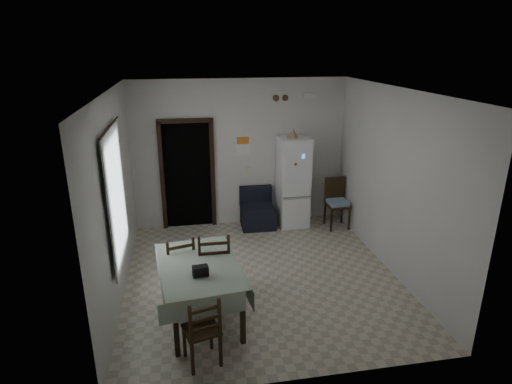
{
  "coord_description": "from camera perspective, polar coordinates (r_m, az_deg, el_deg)",
  "views": [
    {
      "loc": [
        -1.14,
        -5.88,
        3.51
      ],
      "look_at": [
        0.0,
        0.5,
        1.25
      ],
      "focal_mm": 30.0,
      "sensor_mm": 36.0,
      "label": 1
    }
  ],
  "objects": [
    {
      "name": "dining_chair_far_left",
      "position": [
        6.31,
        -10.24,
        -9.71
      ],
      "size": [
        0.51,
        0.51,
        0.98
      ],
      "primitive_type": null,
      "rotation": [
        0.0,
        0.0,
        3.39
      ],
      "color": "black",
      "rests_on": "ground"
    },
    {
      "name": "wall_left",
      "position": [
        6.31,
        -18.29,
        -0.86
      ],
      "size": [
        0.02,
        4.5,
        2.9
      ],
      "primitive_type": null,
      "color": "silver",
      "rests_on": "ground"
    },
    {
      "name": "black_bag",
      "position": [
        5.38,
        -7.42,
        -10.4
      ],
      "size": [
        0.21,
        0.14,
        0.13
      ],
      "primitive_type": "cube",
      "rotation": [
        0.0,
        0.0,
        0.11
      ],
      "color": "black",
      "rests_on": "dining_table"
    },
    {
      "name": "navy_seat",
      "position": [
        8.53,
        0.23,
        -2.2
      ],
      "size": [
        0.67,
        0.65,
        0.79
      ],
      "primitive_type": null,
      "rotation": [
        0.0,
        0.0,
        -0.03
      ],
      "color": "black",
      "rests_on": "ground"
    },
    {
      "name": "curtain_rod",
      "position": [
        5.84,
        -18.93,
        8.23
      ],
      "size": [
        0.02,
        1.6,
        0.02
      ],
      "primitive_type": "cylinder",
      "rotation": [
        1.57,
        0.0,
        0.0
      ],
      "color": "black",
      "rests_on": "ground"
    },
    {
      "name": "vent_right",
      "position": [
        8.42,
        3.9,
        12.42
      ],
      "size": [
        0.12,
        0.03,
        0.12
      ],
      "primitive_type": "cylinder",
      "rotation": [
        1.57,
        0.0,
        0.0
      ],
      "color": "brown",
      "rests_on": "ground"
    },
    {
      "name": "ground",
      "position": [
        6.94,
        0.74,
        -11.14
      ],
      "size": [
        4.5,
        4.5,
        0.0
      ],
      "primitive_type": "plane",
      "color": "#C0B79D",
      "rests_on": "ground"
    },
    {
      "name": "calendar_image",
      "position": [
        8.4,
        -1.76,
        6.89
      ],
      "size": [
        0.24,
        0.01,
        0.14
      ],
      "primitive_type": "cube",
      "color": "orange",
      "rests_on": "ground"
    },
    {
      "name": "dining_chair_near_head",
      "position": [
        5.12,
        -7.3,
        -17.64
      ],
      "size": [
        0.47,
        0.47,
        0.9
      ],
      "primitive_type": null,
      "rotation": [
        0.0,
        0.0,
        3.39
      ],
      "color": "black",
      "rests_on": "ground"
    },
    {
      "name": "emergency_light",
      "position": [
        8.52,
        7.09,
        12.6
      ],
      "size": [
        0.25,
        0.07,
        0.09
      ],
      "primitive_type": "cube",
      "color": "white",
      "rests_on": "ground"
    },
    {
      "name": "doorway",
      "position": [
        8.69,
        -9.13,
        2.59
      ],
      "size": [
        1.06,
        0.52,
        2.22
      ],
      "color": "black",
      "rests_on": "ground"
    },
    {
      "name": "wall_front",
      "position": [
        4.33,
        6.52,
        -9.32
      ],
      "size": [
        4.2,
        0.02,
        2.9
      ],
      "primitive_type": null,
      "color": "silver",
      "rests_on": "ground"
    },
    {
      "name": "wall_back",
      "position": [
        8.47,
        -2.1,
        5.12
      ],
      "size": [
        4.2,
        0.02,
        2.9
      ],
      "primitive_type": null,
      "color": "silver",
      "rests_on": "ground"
    },
    {
      "name": "corner_chair",
      "position": [
        8.63,
        10.83,
        -1.55
      ],
      "size": [
        0.44,
        0.44,
        1.0
      ],
      "primitive_type": null,
      "rotation": [
        0.0,
        0.0,
        0.02
      ],
      "color": "black",
      "rests_on": "ground"
    },
    {
      "name": "window_recess",
      "position": [
        6.09,
        -19.09,
        -0.64
      ],
      "size": [
        0.1,
        1.2,
        1.6
      ],
      "primitive_type": "cube",
      "color": "silver",
      "rests_on": "ground"
    },
    {
      "name": "calendar",
      "position": [
        8.42,
        -1.76,
        6.24
      ],
      "size": [
        0.28,
        0.02,
        0.4
      ],
      "primitive_type": "cube",
      "color": "white",
      "rests_on": "ground"
    },
    {
      "name": "dining_table",
      "position": [
        5.86,
        -7.41,
        -13.02
      ],
      "size": [
        1.18,
        1.64,
        0.8
      ],
      "primitive_type": null,
      "rotation": [
        0.0,
        0.0,
        0.11
      ],
      "color": "#95A78F",
      "rests_on": "ground"
    },
    {
      "name": "light_switch",
      "position": [
        8.57,
        -1.06,
        2.87
      ],
      "size": [
        0.08,
        0.02,
        0.12
      ],
      "primitive_type": "cube",
      "color": "beige",
      "rests_on": "ground"
    },
    {
      "name": "vent_left",
      "position": [
        8.38,
        2.68,
        12.41
      ],
      "size": [
        0.12,
        0.03,
        0.12
      ],
      "primitive_type": "cylinder",
      "rotation": [
        1.57,
        0.0,
        0.0
      ],
      "color": "brown",
      "rests_on": "ground"
    },
    {
      "name": "curtain",
      "position": [
        6.08,
        -18.07,
        -0.58
      ],
      "size": [
        0.02,
        1.45,
        1.85
      ],
      "primitive_type": "cube",
      "color": "silver",
      "rests_on": "ground"
    },
    {
      "name": "tan_cone",
      "position": [
        8.25,
        4.93,
        7.87
      ],
      "size": [
        0.23,
        0.23,
        0.19
      ],
      "primitive_type": "cone",
      "rotation": [
        0.0,
        0.0,
        -0.0
      ],
      "color": "tan",
      "rests_on": "fridge"
    },
    {
      "name": "dining_chair_far_right",
      "position": [
        6.19,
        -5.63,
        -9.62
      ],
      "size": [
        0.47,
        0.47,
        1.07
      ],
      "primitive_type": null,
      "rotation": [
        0.0,
        0.0,
        3.13
      ],
      "color": "black",
      "rests_on": "ground"
    },
    {
      "name": "ceiling",
      "position": [
        6.02,
        0.86,
        13.4
      ],
      "size": [
        4.2,
        4.5,
        0.02
      ],
      "primitive_type": null,
      "color": "white",
      "rests_on": "ground"
    },
    {
      "name": "fridge",
      "position": [
        8.51,
        4.96,
        1.3
      ],
      "size": [
        0.6,
        0.6,
        1.8
      ],
      "primitive_type": null,
      "rotation": [
        0.0,
        0.0,
        0.03
      ],
      "color": "white",
      "rests_on": "ground"
    },
    {
      "name": "wall_right",
      "position": [
        7.03,
        17.87,
        1.21
      ],
      "size": [
        0.02,
        4.5,
        2.9
      ],
      "primitive_type": null,
      "color": "silver",
      "rests_on": "ground"
    }
  ]
}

